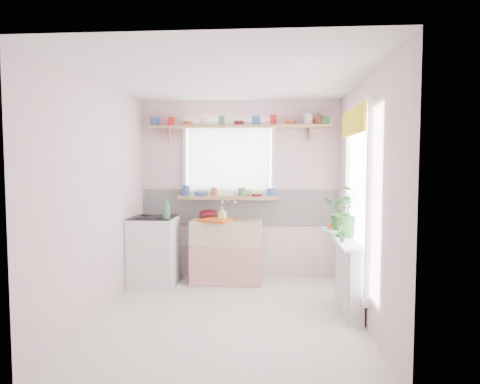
{
  "coord_description": "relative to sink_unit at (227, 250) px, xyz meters",
  "views": [
    {
      "loc": [
        0.45,
        -4.44,
        1.63
      ],
      "look_at": [
        0.08,
        0.55,
        1.28
      ],
      "focal_mm": 32.0,
      "sensor_mm": 36.0,
      "label": 1
    }
  ],
  "objects": [
    {
      "name": "room",
      "position": [
        0.81,
        -0.43,
        0.94
      ],
      "size": [
        3.2,
        3.2,
        3.2
      ],
      "color": "silver",
      "rests_on": "ground"
    },
    {
      "name": "sink_unit",
      "position": [
        0.0,
        0.0,
        0.0
      ],
      "size": [
        0.95,
        0.65,
        1.11
      ],
      "color": "white",
      "rests_on": "ground"
    },
    {
      "name": "cooker",
      "position": [
        -0.95,
        -0.24,
        0.03
      ],
      "size": [
        0.58,
        0.58,
        0.93
      ],
      "color": "white",
      "rests_on": "ground"
    },
    {
      "name": "radiator_ledge",
      "position": [
        1.45,
        -1.09,
        -0.03
      ],
      "size": [
        0.22,
        0.95,
        0.78
      ],
      "color": "white",
      "rests_on": "ground"
    },
    {
      "name": "windowsill",
      "position": [
        -0.0,
        0.19,
        0.71
      ],
      "size": [
        1.4,
        0.22,
        0.04
      ],
      "primitive_type": "cube",
      "color": "tan",
      "rests_on": "room"
    },
    {
      "name": "pine_shelf",
      "position": [
        0.15,
        0.18,
        1.69
      ],
      "size": [
        2.52,
        0.24,
        0.04
      ],
      "primitive_type": "cube",
      "color": "tan",
      "rests_on": "room"
    },
    {
      "name": "shelf_crockery",
      "position": [
        0.15,
        0.18,
        1.76
      ],
      "size": [
        2.47,
        0.11,
        0.12
      ],
      "color": "#3359A5",
      "rests_on": "pine_shelf"
    },
    {
      "name": "sill_crockery",
      "position": [
        -0.02,
        0.19,
        0.78
      ],
      "size": [
        1.35,
        0.11,
        0.12
      ],
      "color": "#3359A5",
      "rests_on": "windowsill"
    },
    {
      "name": "dish_tray",
      "position": [
        -0.13,
        -0.19,
        0.44
      ],
      "size": [
        0.45,
        0.4,
        0.04
      ],
      "primitive_type": "cube",
      "rotation": [
        0.0,
        0.0,
        -0.37
      ],
      "color": "#CA5012",
      "rests_on": "sink_unit"
    },
    {
      "name": "colander",
      "position": [
        -0.28,
        0.21,
        0.48
      ],
      "size": [
        0.27,
        0.27,
        0.12
      ],
      "primitive_type": "ellipsoid",
      "rotation": [
        0.0,
        0.0,
        -0.02
      ],
      "color": "maroon",
      "rests_on": "sink_unit"
    },
    {
      "name": "jade_plant",
      "position": [
        1.48,
        -0.74,
        0.64
      ],
      "size": [
        0.63,
        0.58,
        0.6
      ],
      "primitive_type": "imported",
      "rotation": [
        0.0,
        0.0,
        -0.24
      ],
      "color": "#2E6A2A",
      "rests_on": "radiator_ledge"
    },
    {
      "name": "fruit_bowl",
      "position": [
        1.36,
        -0.69,
        0.38
      ],
      "size": [
        0.33,
        0.33,
        0.08
      ],
      "primitive_type": "imported",
      "rotation": [
        0.0,
        0.0,
        -0.01
      ],
      "color": "silver",
      "rests_on": "radiator_ledge"
    },
    {
      "name": "herb_pot",
      "position": [
        1.36,
        -1.12,
        0.44
      ],
      "size": [
        0.11,
        0.08,
        0.19
      ],
      "primitive_type": "imported",
      "rotation": [
        0.0,
        0.0,
        0.12
      ],
      "color": "#366227",
      "rests_on": "radiator_ledge"
    },
    {
      "name": "soap_bottle_sink",
      "position": [
        -0.05,
        -0.14,
        0.51
      ],
      "size": [
        0.11,
        0.11,
        0.19
      ],
      "primitive_type": "imported",
      "rotation": [
        0.0,
        0.0,
        -0.35
      ],
      "color": "#E9FC70",
      "rests_on": "sink_unit"
    },
    {
      "name": "sill_cup",
      "position": [
        0.33,
        0.25,
        0.78
      ],
      "size": [
        0.13,
        0.13,
        0.09
      ],
      "primitive_type": "imported",
      "rotation": [
        0.0,
        0.0,
        -0.13
      ],
      "color": "white",
      "rests_on": "windowsill"
    },
    {
      "name": "sill_bowl",
      "position": [
        -0.37,
        0.13,
        0.76
      ],
      "size": [
        0.22,
        0.22,
        0.06
      ],
      "primitive_type": "imported",
      "rotation": [
        0.0,
        0.0,
        0.07
      ],
      "color": "#3560AD",
      "rests_on": "windowsill"
    },
    {
      "name": "shelf_vase",
      "position": [
        1.25,
        0.24,
        1.79
      ],
      "size": [
        0.2,
        0.2,
        0.16
      ],
      "primitive_type": "imported",
      "rotation": [
        0.0,
        0.0,
        -0.39
      ],
      "color": "#A95534",
      "rests_on": "pine_shelf"
    },
    {
      "name": "cooker_bottle",
      "position": [
        -0.73,
        -0.42,
        0.62
      ],
      "size": [
        0.13,
        0.13,
        0.27
      ],
      "primitive_type": "imported",
      "rotation": [
        0.0,
        0.0,
        -0.35
      ],
      "color": "#3A7447",
      "rests_on": "cooker"
    },
    {
      "name": "fruit",
      "position": [
        1.37,
        -0.69,
        0.45
      ],
      "size": [
        0.2,
        0.14,
        0.1
      ],
      "color": "orange",
      "rests_on": "fruit_bowl"
    }
  ]
}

